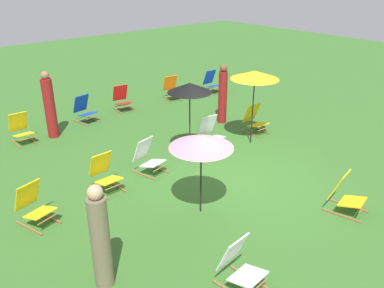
{
  "coord_description": "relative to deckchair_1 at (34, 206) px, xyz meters",
  "views": [
    {
      "loc": [
        -5.84,
        -5.52,
        4.5
      ],
      "look_at": [
        0.0,
        1.2,
        0.5
      ],
      "focal_mm": 37.68,
      "sensor_mm": 36.0,
      "label": 1
    }
  ],
  "objects": [
    {
      "name": "deckchair_5",
      "position": [
        8.4,
        4.01,
        0.0
      ],
      "size": [
        0.49,
        0.77,
        0.83
      ],
      "rotation": [
        0.0,
        0.0,
        -0.01
      ],
      "color": "olive",
      "rests_on": "ground"
    },
    {
      "name": "deckchair_14",
      "position": [
        2.79,
        0.27,
        0.0
      ],
      "size": [
        0.63,
        0.85,
        0.83
      ],
      "rotation": [
        0.0,
        0.0,
        0.22
      ],
      "color": "olive",
      "rests_on": "ground"
    },
    {
      "name": "person_0",
      "position": [
        6.41,
        1.45,
        0.52
      ],
      "size": [
        0.29,
        0.29,
        1.81
      ],
      "rotation": [
        0.0,
        0.0,
        4.79
      ],
      "color": "maroon",
      "rests_on": "ground"
    },
    {
      "name": "deckchair_8",
      "position": [
        6.56,
        0.27,
        0.0
      ],
      "size": [
        0.51,
        0.78,
        0.83
      ],
      "rotation": [
        0.0,
        0.0,
        -0.04
      ],
      "color": "olive",
      "rests_on": "ground"
    },
    {
      "name": "umbrella_0",
      "position": [
        5.91,
        -0.17,
        1.52
      ],
      "size": [
        1.26,
        1.26,
        2.0
      ],
      "color": "black",
      "rests_on": "ground"
    },
    {
      "name": "deckchair_6",
      "position": [
        4.94,
        0.43,
        0.0
      ],
      "size": [
        0.58,
        0.82,
        0.83
      ],
      "rotation": [
        0.0,
        0.0,
        -0.15
      ],
      "color": "olive",
      "rests_on": "ground"
    },
    {
      "name": "person_2",
      "position": [
        2.0,
        3.78,
        0.53
      ],
      "size": [
        0.34,
        0.34,
        1.89
      ],
      "rotation": [
        0.0,
        0.0,
        1.7
      ],
      "color": "maroon",
      "rests_on": "ground"
    },
    {
      "name": "deckchair_3",
      "position": [
        1.19,
        3.98,
        0.0
      ],
      "size": [
        0.49,
        0.76,
        0.83
      ],
      "rotation": [
        0.0,
        0.0,
        -0.01
      ],
      "color": "olive",
      "rests_on": "ground"
    },
    {
      "name": "deckchair_10",
      "position": [
        4.72,
        4.48,
        0.0
      ],
      "size": [
        0.6,
        0.83,
        0.83
      ],
      "rotation": [
        0.0,
        0.0,
        -0.18
      ],
      "color": "olive",
      "rests_on": "ground"
    },
    {
      "name": "ground_plane",
      "position": [
        3.89,
        -1.24,
        -0.37
      ],
      "size": [
        40.0,
        40.0,
        0.0
      ],
      "primitive_type": "plane",
      "color": "#386B28"
    },
    {
      "name": "umbrella_1",
      "position": [
        2.61,
        -1.77,
        1.14
      ],
      "size": [
        1.22,
        1.22,
        1.63
      ],
      "color": "black",
      "rests_on": "ground"
    },
    {
      "name": "deckchair_12",
      "position": [
        6.71,
        4.34,
        0.0
      ],
      "size": [
        0.66,
        0.86,
        0.83
      ],
      "rotation": [
        0.0,
        0.0,
        -0.26
      ],
      "color": "olive",
      "rests_on": "ground"
    },
    {
      "name": "deckchair_1",
      "position": [
        0.0,
        0.0,
        0.0
      ],
      "size": [
        0.67,
        0.86,
        0.83
      ],
      "rotation": [
        0.0,
        0.0,
        0.28
      ],
      "color": "olive",
      "rests_on": "ground"
    },
    {
      "name": "deckchair_2",
      "position": [
        1.7,
        -3.65,
        0.0
      ],
      "size": [
        0.55,
        0.8,
        0.83
      ],
      "rotation": [
        0.0,
        0.0,
        0.1
      ],
      "color": "olive",
      "rests_on": "ground"
    },
    {
      "name": "deckchair_7",
      "position": [
        3.26,
        4.31,
        0.0
      ],
      "size": [
        0.59,
        0.82,
        0.83
      ],
      "rotation": [
        0.0,
        0.0,
        0.15
      ],
      "color": "olive",
      "rests_on": "ground"
    },
    {
      "name": "deckchair_13",
      "position": [
        4.75,
        -3.61,
        0.0
      ],
      "size": [
        0.63,
        0.84,
        0.83
      ],
      "rotation": [
        0.0,
        0.0,
        0.21
      ],
      "color": "olive",
      "rests_on": "ground"
    },
    {
      "name": "umbrella_2",
      "position": [
        4.02,
        0.2,
        1.46
      ],
      "size": [
        1.07,
        1.07,
        1.95
      ],
      "color": "black",
      "rests_on": "ground"
    },
    {
      "name": "person_1",
      "position": [
        0.17,
        -2.28,
        0.46
      ],
      "size": [
        0.41,
        0.41,
        1.74
      ],
      "rotation": [
        0.0,
        0.0,
        3.95
      ],
      "color": "#72664C",
      "rests_on": "ground"
    },
    {
      "name": "deckchair_4",
      "position": [
        1.63,
        0.24,
        0.0
      ],
      "size": [
        0.51,
        0.78,
        0.83
      ],
      "rotation": [
        0.0,
        0.0,
        0.04
      ],
      "color": "olive",
      "rests_on": "ground"
    }
  ]
}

